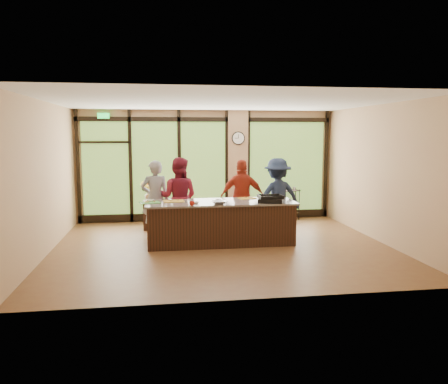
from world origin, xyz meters
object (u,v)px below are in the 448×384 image
object	(u,v)px
island_base	(220,223)
cook_right	(277,196)
flower_stand	(151,215)
bar_cart	(287,200)
roasting_pan	(270,200)
cook_left	(155,199)

from	to	relation	value
island_base	cook_right	bearing A→B (deg)	25.51
island_base	flower_stand	size ratio (longest dim) A/B	4.30
flower_stand	bar_cart	world-z (taller)	bar_cart
roasting_pan	bar_cart	xyz separation A→B (m)	(1.18, 2.75, -0.42)
island_base	flower_stand	distance (m)	2.25
cook_left	bar_cart	size ratio (longest dim) A/B	1.96
roasting_pan	island_base	bearing A→B (deg)	-178.67
roasting_pan	cook_left	bearing A→B (deg)	172.35
cook_right	cook_left	bearing A→B (deg)	-11.58
cook_right	roasting_pan	world-z (taller)	cook_right
bar_cart	cook_left	bearing A→B (deg)	-174.53
cook_left	roasting_pan	xyz separation A→B (m)	(2.42, -1.13, 0.08)
cook_left	roasting_pan	bearing A→B (deg)	150.10
cook_right	flower_stand	distance (m)	3.17
roasting_pan	bar_cart	distance (m)	3.02
island_base	cook_right	world-z (taller)	cook_right
roasting_pan	flower_stand	size ratio (longest dim) A/B	0.70
roasting_pan	flower_stand	xyz separation A→B (m)	(-2.56, 1.94, -0.60)
island_base	roasting_pan	size ratio (longest dim) A/B	6.17
island_base	roasting_pan	bearing A→B (deg)	-16.08
cook_right	flower_stand	bearing A→B (deg)	-26.46
roasting_pan	cook_right	bearing A→B (deg)	84.32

